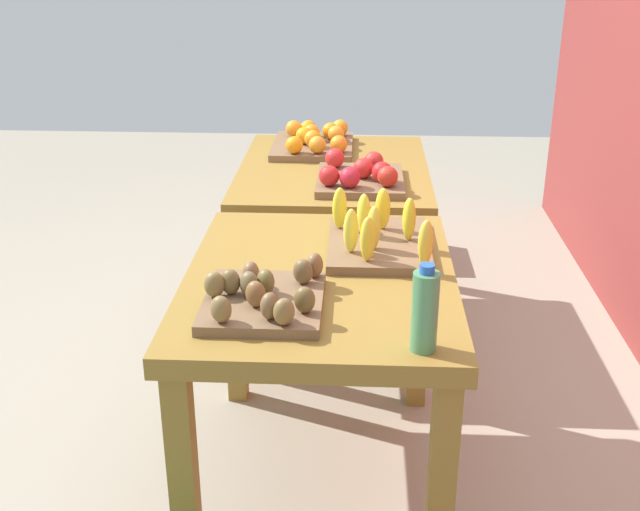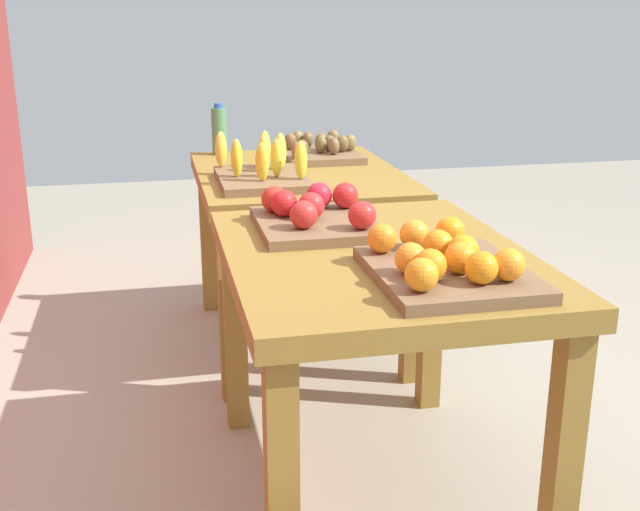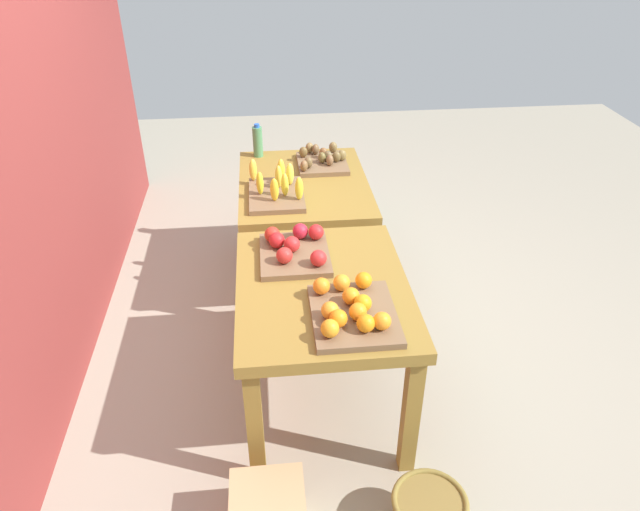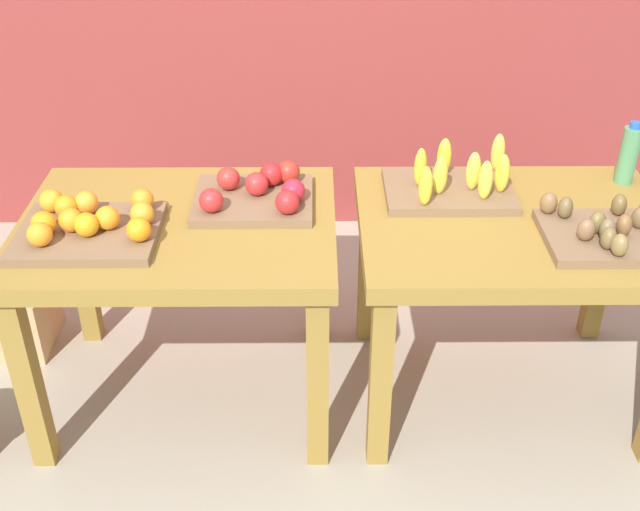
% 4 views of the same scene
% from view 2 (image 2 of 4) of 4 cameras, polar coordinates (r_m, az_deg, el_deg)
% --- Properties ---
extents(ground_plane, '(8.00, 8.00, 0.00)m').
position_cam_2_polar(ground_plane, '(2.91, 0.64, -10.43)').
color(ground_plane, gray).
extents(display_table_left, '(1.04, 0.80, 0.74)m').
position_cam_2_polar(display_table_left, '(2.15, 4.01, -2.40)').
color(display_table_left, olive).
rests_on(display_table_left, ground_plane).
extents(display_table_right, '(1.04, 0.80, 0.74)m').
position_cam_2_polar(display_table_right, '(3.20, -1.56, 4.28)').
color(display_table_right, olive).
rests_on(display_table_right, ground_plane).
extents(orange_bin, '(0.45, 0.36, 0.11)m').
position_cam_2_polar(orange_bin, '(1.90, 9.03, -0.54)').
color(orange_bin, brown).
rests_on(orange_bin, display_table_left).
extents(apple_bin, '(0.40, 0.34, 0.11)m').
position_cam_2_polar(apple_bin, '(2.32, -0.37, 2.96)').
color(apple_bin, brown).
rests_on(apple_bin, display_table_left).
extents(banana_crate, '(0.44, 0.33, 0.17)m').
position_cam_2_polar(banana_crate, '(2.96, -4.20, 6.17)').
color(banana_crate, brown).
rests_on(banana_crate, display_table_right).
extents(kiwi_bin, '(0.37, 0.33, 0.10)m').
position_cam_2_polar(kiwi_bin, '(3.43, -0.00, 7.61)').
color(kiwi_bin, brown).
rests_on(kiwi_bin, display_table_right).
extents(water_bottle, '(0.07, 0.07, 0.23)m').
position_cam_2_polar(water_bottle, '(3.55, -7.32, 8.96)').
color(water_bottle, '#4C8C59').
rests_on(water_bottle, display_table_right).
extents(watermelon_pile, '(0.61, 0.61, 0.50)m').
position_cam_2_polar(watermelon_pile, '(4.21, -0.53, 1.19)').
color(watermelon_pile, '#246335').
rests_on(watermelon_pile, ground_plane).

